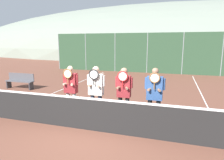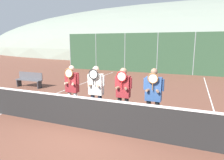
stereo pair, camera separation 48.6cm
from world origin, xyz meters
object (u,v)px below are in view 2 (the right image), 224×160
(car_far_left, at_px, (120,59))
(car_left_of_center, at_px, (174,61))
(player_center_left, at_px, (96,88))
(bench_courtside, at_px, (29,79))
(player_center_right, at_px, (123,91))
(player_leftmost, at_px, (72,87))
(player_rightmost, at_px, (153,94))

(car_far_left, relative_size, car_left_of_center, 1.11)
(player_center_left, distance_m, bench_courtside, 6.48)
(player_center_left, relative_size, player_center_right, 1.01)
(player_leftmost, distance_m, player_rightmost, 2.81)
(player_center_right, height_order, car_far_left, car_far_left)
(car_far_left, distance_m, bench_courtside, 10.03)
(bench_courtside, bearing_deg, car_left_of_center, 54.27)
(player_leftmost, distance_m, car_left_of_center, 13.02)
(car_far_left, bearing_deg, player_center_right, -70.09)
(car_far_left, bearing_deg, player_rightmost, -66.56)
(player_center_left, height_order, car_far_left, car_far_left)
(car_left_of_center, bearing_deg, player_leftmost, -100.25)
(player_center_left, height_order, bench_courtside, player_center_left)
(car_left_of_center, relative_size, bench_courtside, 2.55)
(player_leftmost, height_order, player_center_right, player_center_right)
(player_leftmost, xyz_separation_m, car_far_left, (-2.76, 12.75, -0.11))
(car_far_left, relative_size, bench_courtside, 2.84)
(player_leftmost, distance_m, bench_courtside, 5.65)
(player_center_right, xyz_separation_m, car_left_of_center, (0.46, 12.80, -0.18))
(player_leftmost, height_order, car_left_of_center, player_leftmost)
(player_leftmost, bearing_deg, player_rightmost, -1.95)
(player_center_right, distance_m, car_far_left, 13.55)
(player_center_left, distance_m, player_center_right, 0.92)
(player_leftmost, relative_size, bench_courtside, 1.06)
(player_center_left, height_order, car_left_of_center, player_center_left)
(player_center_left, xyz_separation_m, player_rightmost, (1.87, -0.06, -0.01))
(player_center_right, bearing_deg, car_left_of_center, 87.95)
(player_center_right, bearing_deg, player_center_left, -177.10)
(player_leftmost, xyz_separation_m, car_left_of_center, (2.32, 12.81, -0.17))
(player_center_left, bearing_deg, car_left_of_center, 83.88)
(player_center_left, xyz_separation_m, bench_courtside, (-5.73, 2.97, -0.62))
(bench_courtside, bearing_deg, car_far_left, 78.31)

